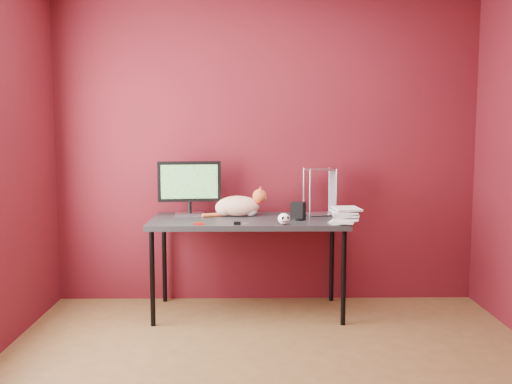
{
  "coord_description": "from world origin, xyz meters",
  "views": [
    {
      "loc": [
        -0.15,
        -3.0,
        1.44
      ],
      "look_at": [
        -0.09,
        1.15,
        0.98
      ],
      "focal_mm": 40.0,
      "sensor_mm": 36.0,
      "label": 1
    }
  ],
  "objects_px": {
    "cat": "(238,206)",
    "book_stack": "(334,138)",
    "monitor": "(189,185)",
    "speaker": "(298,212)",
    "desk": "(248,225)",
    "skull_mug": "(284,219)"
  },
  "relations": [
    {
      "from": "desk",
      "to": "book_stack",
      "type": "distance_m",
      "value": 0.94
    },
    {
      "from": "desk",
      "to": "speaker",
      "type": "xyz_separation_m",
      "value": [
        0.38,
        -0.07,
        0.11
      ]
    },
    {
      "from": "desk",
      "to": "skull_mug",
      "type": "distance_m",
      "value": 0.4
    },
    {
      "from": "desk",
      "to": "skull_mug",
      "type": "xyz_separation_m",
      "value": [
        0.26,
        -0.29,
        0.09
      ]
    },
    {
      "from": "desk",
      "to": "book_stack",
      "type": "height_order",
      "value": "book_stack"
    },
    {
      "from": "cat",
      "to": "book_stack",
      "type": "distance_m",
      "value": 0.94
    },
    {
      "from": "book_stack",
      "to": "skull_mug",
      "type": "bearing_deg",
      "value": -163.17
    },
    {
      "from": "monitor",
      "to": "speaker",
      "type": "height_order",
      "value": "monitor"
    },
    {
      "from": "speaker",
      "to": "book_stack",
      "type": "height_order",
      "value": "book_stack"
    },
    {
      "from": "monitor",
      "to": "speaker",
      "type": "bearing_deg",
      "value": -22.43
    },
    {
      "from": "monitor",
      "to": "speaker",
      "type": "relative_size",
      "value": 3.68
    },
    {
      "from": "cat",
      "to": "speaker",
      "type": "height_order",
      "value": "cat"
    },
    {
      "from": "cat",
      "to": "desk",
      "type": "bearing_deg",
      "value": -55.77
    },
    {
      "from": "monitor",
      "to": "skull_mug",
      "type": "xyz_separation_m",
      "value": [
        0.73,
        -0.46,
        -0.2
      ]
    },
    {
      "from": "monitor",
      "to": "skull_mug",
      "type": "height_order",
      "value": "monitor"
    },
    {
      "from": "cat",
      "to": "skull_mug",
      "type": "xyz_separation_m",
      "value": [
        0.34,
        -0.42,
        -0.04
      ]
    },
    {
      "from": "monitor",
      "to": "cat",
      "type": "bearing_deg",
      "value": -12.76
    },
    {
      "from": "desk",
      "to": "book_stack",
      "type": "relative_size",
      "value": 1.2
    },
    {
      "from": "monitor",
      "to": "speaker",
      "type": "distance_m",
      "value": 0.9
    },
    {
      "from": "skull_mug",
      "to": "book_stack",
      "type": "xyz_separation_m",
      "value": [
        0.37,
        0.11,
        0.58
      ]
    },
    {
      "from": "desk",
      "to": "monitor",
      "type": "distance_m",
      "value": 0.58
    },
    {
      "from": "desk",
      "to": "book_stack",
      "type": "bearing_deg",
      "value": -15.81
    }
  ]
}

